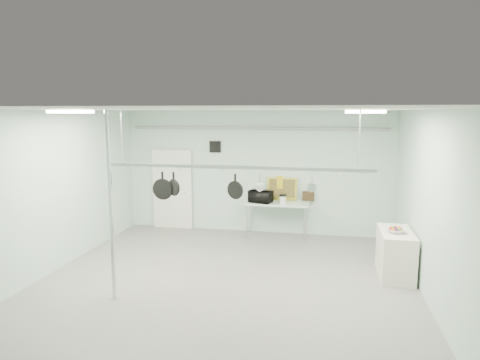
% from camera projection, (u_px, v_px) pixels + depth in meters
% --- Properties ---
extents(floor, '(8.00, 8.00, 0.00)m').
position_uv_depth(floor, '(220.00, 292.00, 7.57)').
color(floor, gray).
rests_on(floor, ground).
extents(ceiling, '(7.00, 8.00, 0.02)m').
position_uv_depth(ceiling, '(218.00, 110.00, 7.07)').
color(ceiling, silver).
rests_on(ceiling, back_wall).
extents(back_wall, '(7.00, 0.02, 3.20)m').
position_uv_depth(back_wall, '(256.00, 172.00, 11.19)').
color(back_wall, silver).
rests_on(back_wall, floor).
extents(right_wall, '(0.02, 8.00, 3.20)m').
position_uv_depth(right_wall, '(437.00, 213.00, 6.65)').
color(right_wall, silver).
rests_on(right_wall, floor).
extents(door, '(1.10, 0.10, 2.20)m').
position_uv_depth(door, '(173.00, 190.00, 11.67)').
color(door, silver).
rests_on(door, floor).
extents(wall_vent, '(0.30, 0.04, 0.30)m').
position_uv_depth(wall_vent, '(215.00, 147.00, 11.28)').
color(wall_vent, black).
rests_on(wall_vent, back_wall).
extents(conduit_pipe, '(6.60, 0.07, 0.07)m').
position_uv_depth(conduit_pipe, '(256.00, 128.00, 10.92)').
color(conduit_pipe, gray).
rests_on(conduit_pipe, back_wall).
extents(chrome_pole, '(0.08, 0.08, 3.20)m').
position_uv_depth(chrome_pole, '(111.00, 207.00, 7.07)').
color(chrome_pole, silver).
rests_on(chrome_pole, floor).
extents(prep_table, '(1.60, 0.70, 0.91)m').
position_uv_depth(prep_table, '(277.00, 205.00, 10.81)').
color(prep_table, silver).
rests_on(prep_table, floor).
extents(side_cabinet, '(0.60, 1.20, 0.90)m').
position_uv_depth(side_cabinet, '(395.00, 254.00, 8.25)').
color(side_cabinet, beige).
rests_on(side_cabinet, floor).
extents(pot_rack, '(4.80, 0.06, 1.00)m').
position_uv_depth(pot_rack, '(234.00, 166.00, 7.48)').
color(pot_rack, '#B7B7BC').
rests_on(pot_rack, ceiling).
extents(light_panel_left, '(0.65, 0.30, 0.05)m').
position_uv_depth(light_panel_left, '(70.00, 112.00, 6.73)').
color(light_panel_left, white).
rests_on(light_panel_left, ceiling).
extents(light_panel_right, '(0.65, 0.30, 0.05)m').
position_uv_depth(light_panel_right, '(365.00, 112.00, 7.19)').
color(light_panel_right, white).
rests_on(light_panel_right, ceiling).
extents(microwave, '(0.64, 0.52, 0.31)m').
position_uv_depth(microwave, '(261.00, 196.00, 10.74)').
color(microwave, black).
rests_on(microwave, prep_table).
extents(coffee_canister, '(0.19, 0.19, 0.20)m').
position_uv_depth(coffee_canister, '(283.00, 200.00, 10.57)').
color(coffee_canister, silver).
rests_on(coffee_canister, prep_table).
extents(painting_large, '(0.79, 0.17, 0.58)m').
position_uv_depth(painting_large, '(282.00, 189.00, 11.03)').
color(painting_large, gold).
rests_on(painting_large, prep_table).
extents(painting_small, '(0.30, 0.09, 0.25)m').
position_uv_depth(painting_small, '(308.00, 196.00, 10.92)').
color(painting_small, '#302211').
rests_on(painting_small, prep_table).
extents(fruit_bowl, '(0.42, 0.42, 0.08)m').
position_uv_depth(fruit_bowl, '(396.00, 231.00, 8.07)').
color(fruit_bowl, silver).
rests_on(fruit_bowl, side_cabinet).
extents(skillet_left, '(0.39, 0.07, 0.52)m').
position_uv_depth(skillet_left, '(163.00, 186.00, 7.80)').
color(skillet_left, black).
rests_on(skillet_left, pot_rack).
extents(skillet_mid, '(0.30, 0.21, 0.43)m').
position_uv_depth(skillet_mid, '(174.00, 184.00, 7.75)').
color(skillet_mid, black).
rests_on(skillet_mid, pot_rack).
extents(skillet_right, '(0.32, 0.17, 0.44)m').
position_uv_depth(skillet_right, '(235.00, 186.00, 7.53)').
color(skillet_right, black).
rests_on(skillet_right, pot_rack).
extents(whisk, '(0.20, 0.20, 0.31)m').
position_uv_depth(whisk, '(260.00, 183.00, 7.43)').
color(whisk, silver).
rests_on(whisk, pot_rack).
extents(grater, '(0.10, 0.04, 0.25)m').
position_uv_depth(grater, '(280.00, 182.00, 7.36)').
color(grater, orange).
rests_on(grater, pot_rack).
extents(saucepan, '(0.17, 0.13, 0.29)m').
position_uv_depth(saucepan, '(312.00, 184.00, 7.26)').
color(saucepan, '#A6A7AA').
rests_on(saucepan, pot_rack).
extents(fruit_cluster, '(0.24, 0.24, 0.09)m').
position_uv_depth(fruit_cluster, '(396.00, 229.00, 8.06)').
color(fruit_cluster, '#9C0E14').
rests_on(fruit_cluster, fruit_bowl).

